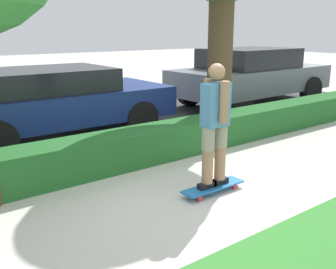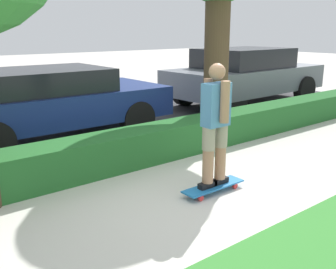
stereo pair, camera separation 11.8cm
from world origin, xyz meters
TOP-DOWN VIEW (x-y plane):
  - ground_plane at (0.00, 0.00)m, footprint 60.00×60.00m
  - street_asphalt at (0.00, 4.20)m, footprint 18.60×5.00m
  - hedge_row at (0.00, 1.60)m, footprint 18.60×0.60m
  - skateboard at (0.49, 0.04)m, footprint 0.90×0.24m
  - skater_person at (0.49, 0.04)m, footprint 0.48×0.40m
  - parked_car_middle at (-0.08, 3.80)m, footprint 4.34×2.01m
  - parked_car_rear at (5.56, 3.88)m, footprint 4.81×2.12m

SIDE VIEW (x-z plane):
  - ground_plane at x=0.00m, z-range 0.00..0.00m
  - street_asphalt at x=0.00m, z-range 0.00..0.01m
  - skateboard at x=0.49m, z-range 0.03..0.12m
  - hedge_row at x=0.00m, z-range 0.00..0.53m
  - parked_car_middle at x=-0.08m, z-range 0.06..1.39m
  - parked_car_rear at x=5.56m, z-range 0.06..1.59m
  - skater_person at x=0.49m, z-range 0.14..1.68m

